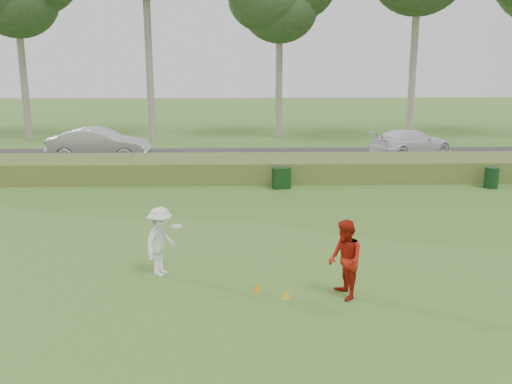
{
  "coord_description": "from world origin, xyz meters",
  "views": [
    {
      "loc": [
        -0.43,
        -12.58,
        5.31
      ],
      "look_at": [
        0.0,
        4.0,
        1.3
      ],
      "focal_mm": 40.0,
      "sensor_mm": 36.0,
      "label": 1
    }
  ],
  "objects_px": {
    "cone_orange": "(257,287)",
    "utility_cabinet": "(281,178)",
    "cone_yellow": "(286,294)",
    "car_mid": "(99,145)",
    "car_right": "(411,142)",
    "player_red": "(345,260)",
    "trash_bin": "(491,178)",
    "player_white": "(160,241)"
  },
  "relations": [
    {
      "from": "cone_orange",
      "to": "cone_yellow",
      "type": "height_order",
      "value": "cone_yellow"
    },
    {
      "from": "cone_orange",
      "to": "cone_yellow",
      "type": "xyz_separation_m",
      "value": [
        0.64,
        -0.41,
        0.0
      ]
    },
    {
      "from": "trash_bin",
      "to": "car_mid",
      "type": "relative_size",
      "value": 0.17
    },
    {
      "from": "player_red",
      "to": "utility_cabinet",
      "type": "relative_size",
      "value": 2.09
    },
    {
      "from": "utility_cabinet",
      "to": "car_right",
      "type": "bearing_deg",
      "value": 31.58
    },
    {
      "from": "player_white",
      "to": "player_red",
      "type": "relative_size",
      "value": 0.96
    },
    {
      "from": "cone_orange",
      "to": "cone_yellow",
      "type": "distance_m",
      "value": 0.76
    },
    {
      "from": "car_mid",
      "to": "cone_orange",
      "type": "bearing_deg",
      "value": -153.45
    },
    {
      "from": "trash_bin",
      "to": "player_white",
      "type": "bearing_deg",
      "value": -143.09
    },
    {
      "from": "player_red",
      "to": "cone_yellow",
      "type": "distance_m",
      "value": 1.51
    },
    {
      "from": "utility_cabinet",
      "to": "car_mid",
      "type": "height_order",
      "value": "car_mid"
    },
    {
      "from": "utility_cabinet",
      "to": "trash_bin",
      "type": "bearing_deg",
      "value": -14.0
    },
    {
      "from": "cone_yellow",
      "to": "cone_orange",
      "type": "bearing_deg",
      "value": 147.43
    },
    {
      "from": "cone_yellow",
      "to": "trash_bin",
      "type": "height_order",
      "value": "trash_bin"
    },
    {
      "from": "player_white",
      "to": "utility_cabinet",
      "type": "height_order",
      "value": "player_white"
    },
    {
      "from": "cone_orange",
      "to": "car_right",
      "type": "relative_size",
      "value": 0.04
    },
    {
      "from": "player_red",
      "to": "car_right",
      "type": "distance_m",
      "value": 19.37
    },
    {
      "from": "trash_bin",
      "to": "player_red",
      "type": "bearing_deg",
      "value": -126.67
    },
    {
      "from": "cone_orange",
      "to": "car_mid",
      "type": "relative_size",
      "value": 0.04
    },
    {
      "from": "player_red",
      "to": "car_mid",
      "type": "relative_size",
      "value": 0.36
    },
    {
      "from": "cone_orange",
      "to": "utility_cabinet",
      "type": "bearing_deg",
      "value": 83.01
    },
    {
      "from": "player_red",
      "to": "trash_bin",
      "type": "height_order",
      "value": "player_red"
    },
    {
      "from": "cone_orange",
      "to": "car_right",
      "type": "distance_m",
      "value": 19.78
    },
    {
      "from": "cone_yellow",
      "to": "utility_cabinet",
      "type": "height_order",
      "value": "utility_cabinet"
    },
    {
      "from": "cone_yellow",
      "to": "car_mid",
      "type": "relative_size",
      "value": 0.04
    },
    {
      "from": "cone_yellow",
      "to": "car_right",
      "type": "distance_m",
      "value": 19.88
    },
    {
      "from": "player_red",
      "to": "utility_cabinet",
      "type": "xyz_separation_m",
      "value": [
        -0.66,
        10.74,
        -0.47
      ]
    },
    {
      "from": "cone_yellow",
      "to": "car_mid",
      "type": "xyz_separation_m",
      "value": [
        -8.15,
        16.84,
        0.78
      ]
    },
    {
      "from": "car_mid",
      "to": "car_right",
      "type": "relative_size",
      "value": 1.07
    },
    {
      "from": "player_white",
      "to": "cone_yellow",
      "type": "xyz_separation_m",
      "value": [
        2.98,
        -1.48,
        -0.75
      ]
    },
    {
      "from": "trash_bin",
      "to": "car_mid",
      "type": "xyz_separation_m",
      "value": [
        -17.35,
        6.21,
        0.46
      ]
    },
    {
      "from": "player_white",
      "to": "car_mid",
      "type": "height_order",
      "value": "player_white"
    },
    {
      "from": "utility_cabinet",
      "to": "player_white",
      "type": "bearing_deg",
      "value": -124.53
    },
    {
      "from": "cone_yellow",
      "to": "player_red",
      "type": "bearing_deg",
      "value": 0.29
    },
    {
      "from": "cone_orange",
      "to": "car_right",
      "type": "height_order",
      "value": "car_right"
    },
    {
      "from": "cone_yellow",
      "to": "utility_cabinet",
      "type": "xyz_separation_m",
      "value": [
        0.63,
        10.75,
        0.32
      ]
    },
    {
      "from": "utility_cabinet",
      "to": "trash_bin",
      "type": "distance_m",
      "value": 8.57
    },
    {
      "from": "car_mid",
      "to": "utility_cabinet",
      "type": "bearing_deg",
      "value": -122.79
    },
    {
      "from": "player_red",
      "to": "cone_orange",
      "type": "height_order",
      "value": "player_red"
    },
    {
      "from": "player_red",
      "to": "utility_cabinet",
      "type": "bearing_deg",
      "value": 172.73
    },
    {
      "from": "player_white",
      "to": "cone_orange",
      "type": "xyz_separation_m",
      "value": [
        2.34,
        -1.07,
        -0.76
      ]
    },
    {
      "from": "player_red",
      "to": "car_mid",
      "type": "bearing_deg",
      "value": -161.5
    }
  ]
}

